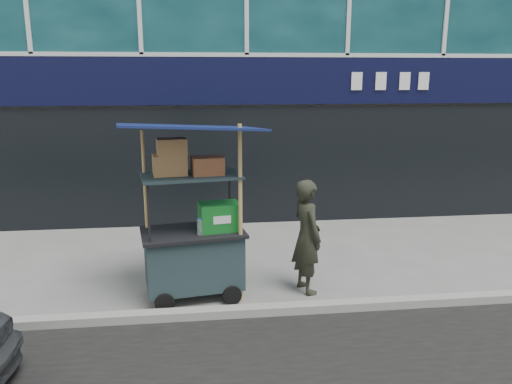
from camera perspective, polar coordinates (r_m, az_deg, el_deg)
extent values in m
plane|color=slate|center=(6.87, 2.37, -12.96)|extent=(80.00, 80.00, 0.00)
cube|color=gray|center=(6.67, 2.66, -13.25)|extent=(80.00, 0.18, 0.12)
cube|color=black|center=(9.99, -1.04, 12.54)|extent=(15.68, 0.06, 0.90)
cube|color=black|center=(10.19, -1.02, 2.94)|extent=(15.68, 0.04, 2.40)
cube|color=#1C2B30|center=(7.01, -7.14, -7.68)|extent=(1.39, 0.94, 0.75)
cylinder|color=black|center=(6.76, -10.40, -12.40)|extent=(0.26, 0.09, 0.26)
cylinder|color=black|center=(6.89, -2.73, -11.70)|extent=(0.26, 0.09, 0.26)
cube|color=black|center=(6.88, -7.24, -4.58)|extent=(1.49, 1.04, 0.04)
cylinder|color=black|center=(6.41, -12.16, -2.56)|extent=(0.04, 0.04, 0.81)
cylinder|color=black|center=(6.57, -1.80, -1.85)|extent=(0.04, 0.04, 0.81)
cylinder|color=black|center=(7.03, -12.50, -1.15)|extent=(0.04, 0.04, 0.81)
cylinder|color=black|center=(7.18, -3.03, -0.54)|extent=(0.04, 0.04, 0.81)
cube|color=#1C2B30|center=(6.68, -7.44, 1.86)|extent=(1.39, 0.94, 0.03)
cylinder|color=#9F8848|center=(6.60, -1.79, -2.75)|extent=(0.06, 0.06, 2.42)
cylinder|color=#9F8848|center=(7.07, -12.44, -2.42)|extent=(0.05, 0.05, 2.32)
cube|color=#0D1949|center=(6.58, -7.61, 7.38)|extent=(2.01, 1.56, 0.21)
cube|color=#10671F|center=(6.82, -4.21, -2.81)|extent=(0.59, 0.46, 0.38)
cylinder|color=silver|center=(6.65, -6.44, -4.03)|extent=(0.08, 0.08, 0.22)
cylinder|color=blue|center=(6.61, -6.47, -3.05)|extent=(0.04, 0.04, 0.02)
cube|color=brown|center=(6.67, -9.83, 3.08)|extent=(0.48, 0.39, 0.27)
cube|color=olive|center=(6.64, -5.56, 3.01)|extent=(0.45, 0.36, 0.24)
cube|color=brown|center=(6.62, -9.62, 5.13)|extent=(0.42, 0.33, 0.22)
imported|color=#26291E|center=(7.07, 5.83, -5.06)|extent=(0.54, 0.68, 1.63)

